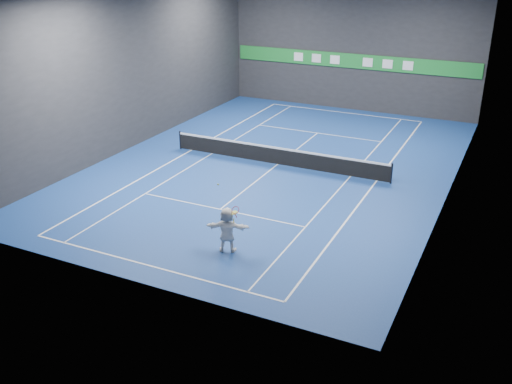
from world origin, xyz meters
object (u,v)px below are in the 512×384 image
at_px(tennis_net, 277,155).
at_px(tennis_ball, 218,184).
at_px(player, 227,230).
at_px(tennis_racket, 235,212).

bearing_deg(tennis_net, tennis_ball, -79.52).
relative_size(player, tennis_ball, 28.43).
distance_m(tennis_ball, tennis_racket, 1.22).
height_order(tennis_ball, tennis_racket, tennis_ball).
relative_size(player, tennis_net, 0.15).
height_order(player, tennis_ball, tennis_ball).
bearing_deg(tennis_ball, tennis_racket, 5.88).
height_order(player, tennis_racket, tennis_racket).
distance_m(tennis_ball, tennis_net, 10.06).
distance_m(tennis_net, tennis_racket, 9.96).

